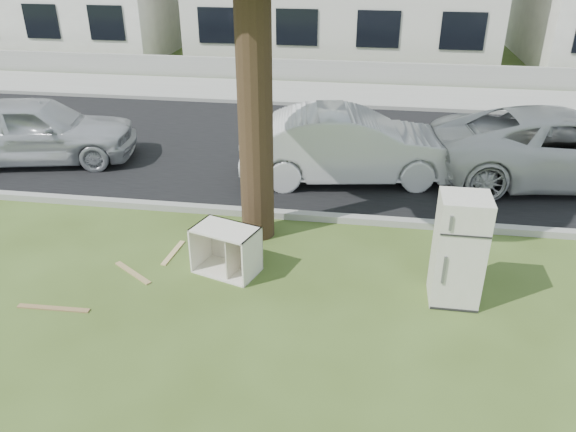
# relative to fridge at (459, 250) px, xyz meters

# --- Properties ---
(ground) EXTENTS (120.00, 120.00, 0.00)m
(ground) POSITION_rel_fridge_xyz_m (-2.60, -0.38, -0.77)
(ground) COLOR #3B4F1C
(road) EXTENTS (120.00, 7.00, 0.01)m
(road) POSITION_rel_fridge_xyz_m (-2.60, 5.62, -0.77)
(road) COLOR black
(road) RESTS_ON ground
(kerb_near) EXTENTS (120.00, 0.18, 0.12)m
(kerb_near) POSITION_rel_fridge_xyz_m (-2.60, 2.07, -0.77)
(kerb_near) COLOR gray
(kerb_near) RESTS_ON ground
(kerb_far) EXTENTS (120.00, 0.18, 0.12)m
(kerb_far) POSITION_rel_fridge_xyz_m (-2.60, 9.17, -0.77)
(kerb_far) COLOR gray
(kerb_far) RESTS_ON ground
(sidewalk) EXTENTS (120.00, 2.80, 0.01)m
(sidewalk) POSITION_rel_fridge_xyz_m (-2.60, 10.62, -0.77)
(sidewalk) COLOR gray
(sidewalk) RESTS_ON ground
(low_wall) EXTENTS (120.00, 0.15, 0.70)m
(low_wall) POSITION_rel_fridge_xyz_m (-2.60, 12.22, -0.42)
(low_wall) COLOR gray
(low_wall) RESTS_ON ground
(fridge) EXTENTS (0.64, 0.59, 1.55)m
(fridge) POSITION_rel_fridge_xyz_m (0.00, 0.00, 0.00)
(fridge) COLOR #B4B2A2
(fridge) RESTS_ON ground
(cabinet) EXTENTS (1.05, 0.83, 0.72)m
(cabinet) POSITION_rel_fridge_xyz_m (-3.23, 0.21, -0.42)
(cabinet) COLOR beige
(cabinet) RESTS_ON ground
(plank_a) EXTENTS (1.00, 0.11, 0.02)m
(plank_a) POSITION_rel_fridge_xyz_m (-5.31, -1.06, -0.76)
(plank_a) COLOR olive
(plank_a) RESTS_ON ground
(plank_b) EXTENTS (0.74, 0.55, 0.02)m
(plank_b) POSITION_rel_fridge_xyz_m (-4.60, -0.06, -0.76)
(plank_b) COLOR #9F8553
(plank_b) RESTS_ON ground
(plank_c) EXTENTS (0.15, 0.76, 0.02)m
(plank_c) POSITION_rel_fridge_xyz_m (-4.20, 0.58, -0.76)
(plank_c) COLOR tan
(plank_c) RESTS_ON ground
(car_center) EXTENTS (4.54, 2.21, 1.43)m
(car_center) POSITION_rel_fridge_xyz_m (-1.65, 3.99, -0.06)
(car_center) COLOR beige
(car_center) RESTS_ON ground
(car_right) EXTENTS (5.39, 2.95, 1.43)m
(car_right) POSITION_rel_fridge_xyz_m (2.59, 4.56, -0.06)
(car_right) COLOR silver
(car_right) RESTS_ON ground
(car_left) EXTENTS (4.45, 2.55, 1.42)m
(car_left) POSITION_rel_fridge_xyz_m (-8.39, 3.99, -0.06)
(car_left) COLOR #AAACB2
(car_left) RESTS_ON ground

